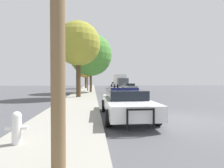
{
  "coord_description": "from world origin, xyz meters",
  "views": [
    {
      "loc": [
        -3.97,
        -7.53,
        1.77
      ],
      "look_at": [
        -1.71,
        13.1,
        1.36
      ],
      "focal_mm": 28.0,
      "sensor_mm": 36.0,
      "label": 1
    }
  ],
  "objects_px": {
    "traffic_light": "(95,66)",
    "car_background_oncoming": "(129,87)",
    "box_truck": "(120,81)",
    "tree_sidewalk_near": "(78,44)",
    "tree_sidewalk_mid": "(91,55)",
    "police_car": "(125,102)",
    "fire_hydrant": "(17,127)",
    "car_background_distant": "(114,84)",
    "tree_sidewalk_far": "(86,68)"
  },
  "relations": [
    {
      "from": "car_background_distant",
      "to": "fire_hydrant",
      "type": "bearing_deg",
      "value": -98.34
    },
    {
      "from": "police_car",
      "to": "traffic_light",
      "type": "relative_size",
      "value": 0.96
    },
    {
      "from": "fire_hydrant",
      "to": "car_background_oncoming",
      "type": "xyz_separation_m",
      "value": [
        7.84,
        23.25,
        0.13
      ]
    },
    {
      "from": "fire_hydrant",
      "to": "tree_sidewalk_mid",
      "type": "relative_size",
      "value": 0.1
    },
    {
      "from": "tree_sidewalk_near",
      "to": "tree_sidewalk_mid",
      "type": "xyz_separation_m",
      "value": [
        1.15,
        7.28,
        -0.0
      ]
    },
    {
      "from": "traffic_light",
      "to": "tree_sidewalk_far",
      "type": "relative_size",
      "value": 0.88
    },
    {
      "from": "car_background_distant",
      "to": "tree_sidewalk_near",
      "type": "distance_m",
      "value": 34.03
    },
    {
      "from": "car_background_distant",
      "to": "tree_sidewalk_far",
      "type": "height_order",
      "value": "tree_sidewalk_far"
    },
    {
      "from": "car_background_oncoming",
      "to": "tree_sidewalk_mid",
      "type": "relative_size",
      "value": 0.54
    },
    {
      "from": "car_background_distant",
      "to": "tree_sidewalk_far",
      "type": "bearing_deg",
      "value": -121.63
    },
    {
      "from": "police_car",
      "to": "car_background_distant",
      "type": "height_order",
      "value": "police_car"
    },
    {
      "from": "box_truck",
      "to": "tree_sidewalk_near",
      "type": "distance_m",
      "value": 23.9
    },
    {
      "from": "tree_sidewalk_near",
      "to": "tree_sidewalk_far",
      "type": "xyz_separation_m",
      "value": [
        -0.09,
        20.96,
        -0.99
      ]
    },
    {
      "from": "traffic_light",
      "to": "car_background_oncoming",
      "type": "distance_m",
      "value": 6.49
    },
    {
      "from": "traffic_light",
      "to": "tree_sidewalk_mid",
      "type": "relative_size",
      "value": 0.68
    },
    {
      "from": "fire_hydrant",
      "to": "traffic_light",
      "type": "distance_m",
      "value": 24.28
    },
    {
      "from": "car_background_oncoming",
      "to": "car_background_distant",
      "type": "bearing_deg",
      "value": -93.14
    },
    {
      "from": "tree_sidewalk_near",
      "to": "tree_sidewalk_far",
      "type": "relative_size",
      "value": 1.18
    },
    {
      "from": "traffic_light",
      "to": "tree_sidewalk_mid",
      "type": "xyz_separation_m",
      "value": [
        -0.67,
        -3.51,
        1.37
      ]
    },
    {
      "from": "fire_hydrant",
      "to": "traffic_light",
      "type": "relative_size",
      "value": 0.15
    },
    {
      "from": "traffic_light",
      "to": "tree_sidewalk_near",
      "type": "bearing_deg",
      "value": -99.57
    },
    {
      "from": "police_car",
      "to": "box_truck",
      "type": "relative_size",
      "value": 0.82
    },
    {
      "from": "tree_sidewalk_near",
      "to": "police_car",
      "type": "bearing_deg",
      "value": -72.49
    },
    {
      "from": "traffic_light",
      "to": "car_background_distant",
      "type": "relative_size",
      "value": 1.39
    },
    {
      "from": "police_car",
      "to": "tree_sidewalk_far",
      "type": "relative_size",
      "value": 0.85
    },
    {
      "from": "fire_hydrant",
      "to": "tree_sidewalk_near",
      "type": "bearing_deg",
      "value": 87.79
    },
    {
      "from": "box_truck",
      "to": "tree_sidewalk_far",
      "type": "height_order",
      "value": "tree_sidewalk_far"
    },
    {
      "from": "traffic_light",
      "to": "car_background_oncoming",
      "type": "bearing_deg",
      "value": -6.92
    },
    {
      "from": "box_truck",
      "to": "tree_sidewalk_mid",
      "type": "height_order",
      "value": "tree_sidewalk_mid"
    },
    {
      "from": "police_car",
      "to": "fire_hydrant",
      "type": "height_order",
      "value": "police_car"
    },
    {
      "from": "traffic_light",
      "to": "tree_sidewalk_mid",
      "type": "bearing_deg",
      "value": -100.86
    },
    {
      "from": "tree_sidewalk_near",
      "to": "tree_sidewalk_far",
      "type": "distance_m",
      "value": 20.99
    },
    {
      "from": "fire_hydrant",
      "to": "tree_sidewalk_mid",
      "type": "xyz_separation_m",
      "value": [
        1.65,
        20.41,
        4.88
      ]
    },
    {
      "from": "tree_sidewalk_mid",
      "to": "car_background_distant",
      "type": "bearing_deg",
      "value": 75.54
    },
    {
      "from": "fire_hydrant",
      "to": "tree_sidewalk_far",
      "type": "relative_size",
      "value": 0.13
    },
    {
      "from": "police_car",
      "to": "car_background_distant",
      "type": "xyz_separation_m",
      "value": [
        4.71,
        42.36,
        0.02
      ]
    },
    {
      "from": "tree_sidewalk_near",
      "to": "tree_sidewalk_far",
      "type": "bearing_deg",
      "value": 90.25
    },
    {
      "from": "traffic_light",
      "to": "box_truck",
      "type": "xyz_separation_m",
      "value": [
        5.99,
        11.49,
        -2.39
      ]
    },
    {
      "from": "police_car",
      "to": "car_background_oncoming",
      "type": "xyz_separation_m",
      "value": [
        4.31,
        19.67,
        -0.01
      ]
    },
    {
      "from": "traffic_light",
      "to": "box_truck",
      "type": "height_order",
      "value": "traffic_light"
    },
    {
      "from": "car_background_oncoming",
      "to": "tree_sidewalk_far",
      "type": "distance_m",
      "value": 13.67
    },
    {
      "from": "police_car",
      "to": "car_background_distant",
      "type": "bearing_deg",
      "value": -95.73
    },
    {
      "from": "fire_hydrant",
      "to": "tree_sidewalk_near",
      "type": "height_order",
      "value": "tree_sidewalk_near"
    },
    {
      "from": "tree_sidewalk_mid",
      "to": "car_background_oncoming",
      "type": "bearing_deg",
      "value": 24.65
    },
    {
      "from": "tree_sidewalk_mid",
      "to": "tree_sidewalk_near",
      "type": "bearing_deg",
      "value": -98.95
    },
    {
      "from": "police_car",
      "to": "car_background_oncoming",
      "type": "distance_m",
      "value": 20.14
    },
    {
      "from": "fire_hydrant",
      "to": "car_background_oncoming",
      "type": "distance_m",
      "value": 24.53
    },
    {
      "from": "fire_hydrant",
      "to": "car_background_oncoming",
      "type": "height_order",
      "value": "car_background_oncoming"
    },
    {
      "from": "fire_hydrant",
      "to": "car_background_oncoming",
      "type": "bearing_deg",
      "value": 71.37
    },
    {
      "from": "tree_sidewalk_mid",
      "to": "police_car",
      "type": "bearing_deg",
      "value": -83.67
    }
  ]
}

